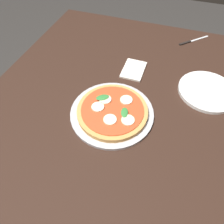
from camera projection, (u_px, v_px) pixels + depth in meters
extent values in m
plane|color=#2D2B28|center=(106.00, 190.00, 1.28)|extent=(6.00, 6.00, 0.00)
cube|color=black|center=(101.00, 128.00, 0.72)|extent=(1.48, 0.99, 0.04)
cube|color=black|center=(83.00, 70.00, 1.48)|extent=(0.07, 0.07, 0.70)
cube|color=black|center=(199.00, 96.00, 1.32)|extent=(0.07, 0.07, 0.70)
cylinder|color=#B2B2B7|center=(112.00, 113.00, 0.73)|extent=(0.30, 0.30, 0.01)
cylinder|color=tan|center=(112.00, 111.00, 0.72)|extent=(0.25, 0.25, 0.02)
cylinder|color=#CC4723|center=(112.00, 109.00, 0.71)|extent=(0.22, 0.22, 0.00)
cylinder|color=beige|center=(110.00, 120.00, 0.67)|extent=(0.04, 0.04, 0.00)
cylinder|color=beige|center=(128.00, 120.00, 0.67)|extent=(0.04, 0.04, 0.00)
cylinder|color=beige|center=(126.00, 100.00, 0.73)|extent=(0.04, 0.04, 0.00)
cylinder|color=beige|center=(105.00, 99.00, 0.73)|extent=(0.04, 0.04, 0.00)
cylinder|color=beige|center=(98.00, 107.00, 0.71)|extent=(0.04, 0.04, 0.00)
ellipsoid|color=#337F38|center=(102.00, 97.00, 0.73)|extent=(0.05, 0.05, 0.00)
ellipsoid|color=#337F38|center=(124.00, 112.00, 0.69)|extent=(0.05, 0.03, 0.00)
cylinder|color=white|center=(207.00, 91.00, 0.80)|extent=(0.23, 0.23, 0.01)
cube|color=white|center=(134.00, 70.00, 0.88)|extent=(0.13, 0.09, 0.01)
cube|color=black|center=(185.00, 43.00, 1.01)|extent=(0.06, 0.06, 0.01)
cube|color=silver|center=(199.00, 39.00, 1.04)|extent=(0.09, 0.09, 0.00)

